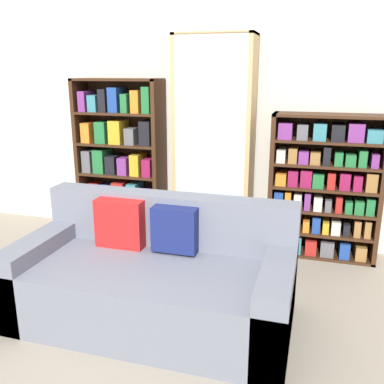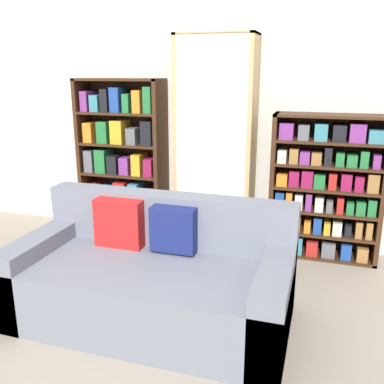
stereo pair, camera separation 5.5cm
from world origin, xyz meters
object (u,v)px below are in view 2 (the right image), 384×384
display_cabinet (215,146)px  couch (153,279)px  bookshelf_right (325,189)px  bookshelf_left (123,161)px  wine_bottle (271,252)px

display_cabinet → couch: bearing=-92.8°
bookshelf_right → couch: bearing=-127.4°
bookshelf_left → wine_bottle: 1.79m
display_cabinet → bookshelf_right: size_ratio=1.52×
couch → bookshelf_right: size_ratio=1.42×
bookshelf_left → display_cabinet: display_cabinet is taller
bookshelf_left → wine_bottle: (1.62, -0.40, -0.65)m
couch → bookshelf_right: bookshelf_right is taller
bookshelf_left → bookshelf_right: bearing=-0.0°
couch → bookshelf_left: 1.79m
display_cabinet → bookshelf_right: display_cabinet is taller
bookshelf_left → bookshelf_right: (2.04, -0.00, -0.13)m
bookshelf_right → wine_bottle: (-0.42, -0.40, -0.52)m
wine_bottle → couch: bearing=-123.4°
couch → bookshelf_left: bookshelf_left is taller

